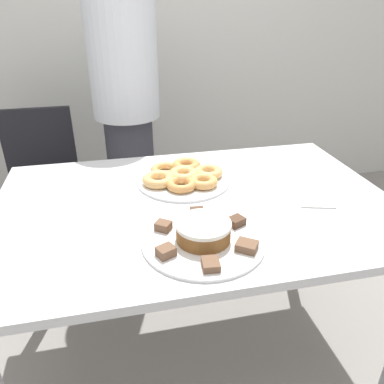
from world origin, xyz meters
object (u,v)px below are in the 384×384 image
(plate_cake, at_px, (203,240))
(frosted_cake, at_px, (203,231))
(office_chair_left, at_px, (44,194))
(person_standing, at_px, (127,108))
(napkin, at_px, (315,201))
(plate_donuts, at_px, (184,180))

(plate_cake, height_order, frosted_cake, frosted_cake)
(office_chair_left, xyz_separation_m, frosted_cake, (0.66, -1.15, 0.39))
(person_standing, xyz_separation_m, napkin, (0.60, -0.98, -0.12))
(office_chair_left, xyz_separation_m, plate_donuts, (0.68, -0.73, 0.36))
(person_standing, relative_size, plate_donuts, 4.56)
(office_chair_left, relative_size, plate_cake, 2.35)
(frosted_cake, bearing_deg, office_chair_left, 119.64)
(person_standing, distance_m, napkin, 1.15)
(frosted_cake, bearing_deg, napkin, 18.92)
(office_chair_left, distance_m, napkin, 1.53)
(person_standing, height_order, plate_donuts, person_standing)
(plate_cake, height_order, napkin, plate_cake)
(person_standing, bearing_deg, plate_donuts, -76.56)
(person_standing, height_order, office_chair_left, person_standing)
(plate_cake, xyz_separation_m, plate_donuts, (0.02, 0.42, 0.00))
(plate_donuts, bearing_deg, person_standing, 103.44)
(person_standing, bearing_deg, napkin, -58.53)
(plate_donuts, bearing_deg, napkin, -31.89)
(plate_cake, distance_m, napkin, 0.48)
(person_standing, bearing_deg, plate_cake, -82.66)
(frosted_cake, bearing_deg, plate_donuts, 86.73)
(plate_donuts, bearing_deg, frosted_cake, -93.27)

